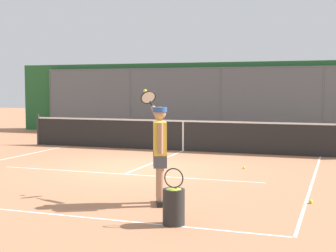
# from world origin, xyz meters

# --- Properties ---
(ground_plane) EXTENTS (60.00, 60.00, 0.00)m
(ground_plane) POSITION_xyz_m (0.00, 0.00, 0.00)
(ground_plane) COLOR #B27551
(court_line_markings) EXTENTS (8.27, 8.19, 0.01)m
(court_line_markings) POSITION_xyz_m (0.00, 1.25, 0.00)
(court_line_markings) COLOR white
(court_line_markings) RESTS_ON ground
(fence_backdrop) EXTENTS (18.93, 1.37, 3.01)m
(fence_backdrop) POSITION_xyz_m (0.00, -9.28, 1.49)
(fence_backdrop) COLOR #565B60
(fence_backdrop) RESTS_ON ground
(tennis_net) EXTENTS (10.63, 0.09, 1.07)m
(tennis_net) POSITION_xyz_m (0.00, -3.62, 0.49)
(tennis_net) COLOR #2D2D2D
(tennis_net) RESTS_ON ground
(tennis_player) EXTENTS (0.85, 1.20, 1.94)m
(tennis_player) POSITION_xyz_m (-1.77, 3.34, 0.97)
(tennis_player) COLOR black
(tennis_player) RESTS_ON ground
(tennis_ball_by_sideline) EXTENTS (0.07, 0.07, 0.07)m
(tennis_ball_by_sideline) POSITION_xyz_m (-4.20, 2.46, 0.03)
(tennis_ball_by_sideline) COLOR #CCDB33
(tennis_ball_by_sideline) RESTS_ON ground
(tennis_ball_near_baseline) EXTENTS (0.07, 0.07, 0.07)m
(tennis_ball_near_baseline) POSITION_xyz_m (-2.44, -0.80, 0.03)
(tennis_ball_near_baseline) COLOR #D6E042
(tennis_ball_near_baseline) RESTS_ON ground
(ball_basket) EXTENTS (0.32, 0.32, 0.83)m
(ball_basket) POSITION_xyz_m (-2.41, 4.48, 0.30)
(ball_basket) COLOR black
(ball_basket) RESTS_ON ground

